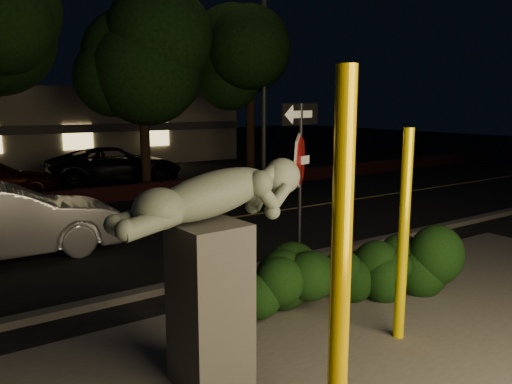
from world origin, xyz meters
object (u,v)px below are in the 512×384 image
at_px(sculpture, 213,252).
at_px(parked_car_dark, 116,165).
at_px(yellow_pole_left, 341,277).
at_px(yellow_pole_right, 403,237).
at_px(streetlight, 259,24).
at_px(signpost, 300,161).

bearing_deg(sculpture, parked_car_dark, 72.18).
xyz_separation_m(yellow_pole_left, yellow_pole_right, (2.38, 1.28, -0.30)).
distance_m(yellow_pole_left, sculpture, 1.76).
bearing_deg(parked_car_dark, streetlight, -107.23).
bearing_deg(parked_car_dark, sculpture, 169.37).
bearing_deg(sculpture, streetlight, 50.60).
xyz_separation_m(signpost, streetlight, (7.00, 11.28, 4.12)).
bearing_deg(yellow_pole_right, signpost, 92.98).
height_order(streetlight, parked_car_dark, streetlight).
height_order(yellow_pole_right, sculpture, yellow_pole_right).
xyz_separation_m(yellow_pole_left, parked_car_dark, (3.77, 16.77, -1.00)).
bearing_deg(sculpture, signpost, 29.15).
distance_m(yellow_pole_right, sculpture, 2.66).
bearing_deg(sculpture, yellow_pole_left, -84.99).
bearing_deg(yellow_pole_left, streetlight, 57.55).
distance_m(yellow_pole_left, streetlight, 17.90).
bearing_deg(yellow_pole_right, sculpture, 170.11).
distance_m(sculpture, streetlight, 16.70).
bearing_deg(signpost, yellow_pole_left, -144.11).
height_order(signpost, sculpture, signpost).
relative_size(yellow_pole_left, parked_car_dark, 0.66).
distance_m(yellow_pole_right, streetlight, 15.78).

